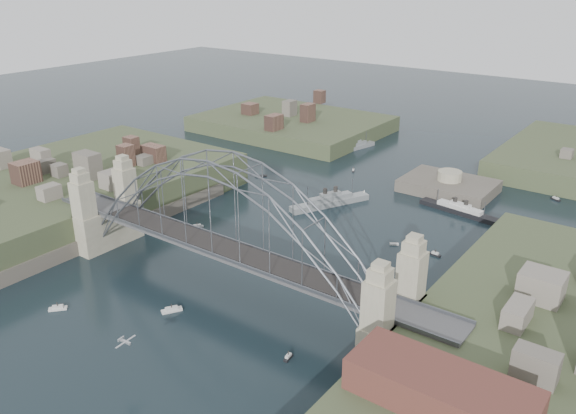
{
  "coord_description": "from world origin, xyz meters",
  "views": [
    {
      "loc": [
        60.32,
        -63.93,
        51.76
      ],
      "look_at": [
        0.0,
        18.0,
        10.0
      ],
      "focal_mm": 36.0,
      "sensor_mm": 36.0,
      "label": 1
    }
  ],
  "objects_px": {
    "naval_cruiser_far": "(356,147)",
    "wharf_shed": "(441,390)",
    "ocean_liner": "(460,210)",
    "naval_cruiser_near": "(330,202)",
    "bridge": "(224,227)",
    "fort_island": "(448,193)"
  },
  "relations": [
    {
      "from": "wharf_shed",
      "to": "naval_cruiser_far",
      "type": "bearing_deg",
      "value": 124.2
    },
    {
      "from": "bridge",
      "to": "fort_island",
      "type": "height_order",
      "value": "bridge"
    },
    {
      "from": "naval_cruiser_near",
      "to": "naval_cruiser_far",
      "type": "distance_m",
      "value": 47.93
    },
    {
      "from": "wharf_shed",
      "to": "ocean_liner",
      "type": "relative_size",
      "value": 1.01
    },
    {
      "from": "naval_cruiser_near",
      "to": "bridge",
      "type": "bearing_deg",
      "value": -81.07
    },
    {
      "from": "bridge",
      "to": "naval_cruiser_near",
      "type": "distance_m",
      "value": 46.26
    },
    {
      "from": "naval_cruiser_near",
      "to": "naval_cruiser_far",
      "type": "xyz_separation_m",
      "value": [
        -18.66,
        44.15,
        -0.13
      ]
    },
    {
      "from": "wharf_shed",
      "to": "ocean_liner",
      "type": "height_order",
      "value": "wharf_shed"
    },
    {
      "from": "fort_island",
      "to": "naval_cruiser_far",
      "type": "relative_size",
      "value": 1.39
    },
    {
      "from": "bridge",
      "to": "naval_cruiser_near",
      "type": "relative_size",
      "value": 4.24
    },
    {
      "from": "fort_island",
      "to": "ocean_liner",
      "type": "bearing_deg",
      "value": -57.85
    },
    {
      "from": "naval_cruiser_far",
      "to": "ocean_liner",
      "type": "relative_size",
      "value": 0.8
    },
    {
      "from": "naval_cruiser_far",
      "to": "wharf_shed",
      "type": "bearing_deg",
      "value": -55.8
    },
    {
      "from": "wharf_shed",
      "to": "ocean_liner",
      "type": "distance_m",
      "value": 76.47
    },
    {
      "from": "wharf_shed",
      "to": "fort_island",
      "type": "bearing_deg",
      "value": 110.85
    },
    {
      "from": "bridge",
      "to": "ocean_liner",
      "type": "height_order",
      "value": "bridge"
    },
    {
      "from": "bridge",
      "to": "wharf_shed",
      "type": "bearing_deg",
      "value": -17.65
    },
    {
      "from": "bridge",
      "to": "naval_cruiser_far",
      "type": "distance_m",
      "value": 92.8
    },
    {
      "from": "bridge",
      "to": "naval_cruiser_far",
      "type": "bearing_deg",
      "value": 106.16
    },
    {
      "from": "fort_island",
      "to": "naval_cruiser_far",
      "type": "distance_m",
      "value": 41.92
    },
    {
      "from": "wharf_shed",
      "to": "naval_cruiser_near",
      "type": "bearing_deg",
      "value": 131.16
    },
    {
      "from": "fort_island",
      "to": "ocean_liner",
      "type": "distance_m",
      "value": 14.36
    }
  ]
}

